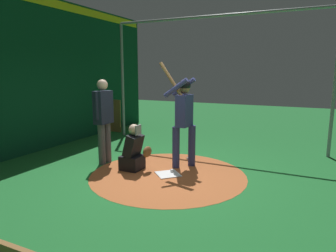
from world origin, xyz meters
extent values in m
plane|color=#1E6B2D|center=(0.00, 0.00, 0.00)|extent=(25.93, 25.93, 0.00)
cylinder|color=#B76033|center=(0.00, 0.00, 0.00)|extent=(2.97, 2.97, 0.01)
cube|color=white|center=(0.00, 0.00, 0.01)|extent=(0.59, 0.59, 0.01)
cylinder|color=navy|center=(0.20, 0.73, 0.43)|extent=(0.15, 0.15, 0.85)
cylinder|color=navy|center=(-0.04, 0.46, 0.43)|extent=(0.15, 0.15, 0.85)
cube|color=navy|center=(0.08, 0.60, 1.17)|extent=(0.22, 0.44, 0.64)
cylinder|color=navy|center=(-0.02, 0.80, 1.63)|extent=(0.52, 0.09, 0.40)
cylinder|color=navy|center=(-0.02, 0.40, 1.63)|extent=(0.52, 0.09, 0.40)
sphere|color=#9E704C|center=(0.08, 0.60, 1.62)|extent=(0.22, 0.22, 0.22)
sphere|color=black|center=(0.08, 0.60, 1.68)|extent=(0.25, 0.25, 0.25)
cylinder|color=olive|center=(-0.14, 0.47, 1.77)|extent=(0.54, 0.06, 0.73)
cube|color=black|center=(-0.80, -0.01, 0.14)|extent=(0.40, 0.40, 0.29)
cube|color=black|center=(-0.76, -0.01, 0.50)|extent=(0.30, 0.40, 0.47)
sphere|color=beige|center=(-0.74, -0.01, 0.82)|extent=(0.21, 0.21, 0.21)
cube|color=gray|center=(-0.64, -0.01, 0.82)|extent=(0.03, 0.19, 0.19)
ellipsoid|color=brown|center=(-0.48, 0.05, 0.39)|extent=(0.12, 0.28, 0.22)
cylinder|color=#4C4C51|center=(-1.55, 0.19, 0.43)|extent=(0.15, 0.15, 0.87)
cylinder|color=#4C4C51|center=(-1.55, -0.01, 0.43)|extent=(0.15, 0.15, 0.87)
cube|color=#1E2338|center=(-1.55, 0.09, 1.21)|extent=(0.22, 0.42, 0.69)
cylinder|color=#1E2338|center=(-1.55, 0.30, 1.26)|extent=(0.09, 0.09, 0.58)
cylinder|color=#1E2338|center=(-1.55, -0.11, 1.26)|extent=(0.09, 0.09, 0.58)
sphere|color=beige|center=(-1.55, 0.09, 1.68)|extent=(0.22, 0.22, 0.22)
cube|color=#0C3D26|center=(-3.73, 0.00, 1.88)|extent=(0.20, 9.93, 3.77)
cylinder|color=gray|center=(-2.82, 2.72, 1.66)|extent=(0.08, 0.08, 3.33)
cylinder|color=gray|center=(2.82, 2.72, 1.66)|extent=(0.08, 0.08, 3.33)
cylinder|color=gray|center=(0.00, 2.72, 3.33)|extent=(5.64, 0.07, 0.07)
cube|color=olive|center=(-3.48, 3.01, 0.53)|extent=(0.70, 0.04, 1.05)
cylinder|color=tan|center=(-3.73, 3.07, 0.45)|extent=(0.06, 0.21, 0.89)
cylinder|color=olive|center=(-3.61, 3.07, 0.45)|extent=(0.06, 0.21, 0.91)
cylinder|color=tan|center=(-3.49, 3.07, 0.45)|extent=(0.06, 0.17, 0.89)
cylinder|color=olive|center=(-3.37, 3.07, 0.42)|extent=(0.06, 0.18, 0.85)
cylinder|color=olive|center=(-3.25, 3.07, 0.45)|extent=(0.06, 0.15, 0.90)
sphere|color=white|center=(0.02, 0.13, 0.04)|extent=(0.07, 0.07, 0.07)
sphere|color=white|center=(0.00, 1.03, 0.04)|extent=(0.07, 0.07, 0.07)
camera|label=1|loc=(2.37, -4.96, 1.95)|focal=32.10mm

